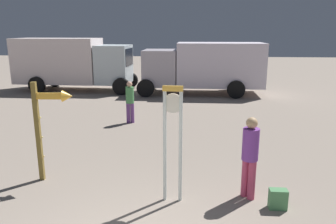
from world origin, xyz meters
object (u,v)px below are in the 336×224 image
(arrow_sign, at_px, (49,116))
(person_distant, at_px, (130,100))
(box_truck_near, at_px, (72,62))
(box_truck_far, at_px, (205,66))
(person_near_clock, at_px, (250,154))
(standing_clock, at_px, (173,134))
(backpack, at_px, (278,199))

(arrow_sign, bearing_deg, person_distant, 80.54)
(box_truck_near, height_order, box_truck_far, box_truck_near)
(person_near_clock, bearing_deg, box_truck_near, 124.05)
(standing_clock, xyz_separation_m, arrow_sign, (-2.75, 0.71, 0.11))
(standing_clock, bearing_deg, person_near_clock, 8.43)
(backpack, bearing_deg, person_distant, 124.59)
(backpack, bearing_deg, person_near_clock, 142.07)
(box_truck_near, bearing_deg, person_near_clock, -55.95)
(person_near_clock, distance_m, backpack, 0.99)
(person_near_clock, relative_size, box_truck_far, 0.26)
(standing_clock, distance_m, box_truck_far, 11.73)
(person_near_clock, bearing_deg, box_truck_far, 92.93)
(arrow_sign, height_order, box_truck_far, box_truck_far)
(person_near_clock, height_order, box_truck_far, box_truck_far)
(backpack, xyz_separation_m, box_truck_near, (-8.54, 12.28, 1.41))
(backpack, xyz_separation_m, person_distant, (-3.96, 5.75, 0.67))
(arrow_sign, xyz_separation_m, backpack, (4.78, -0.88, -1.30))
(standing_clock, xyz_separation_m, box_truck_far, (0.93, 11.69, 0.11))
(backpack, distance_m, box_truck_near, 15.03)
(standing_clock, bearing_deg, backpack, -4.75)
(arrow_sign, bearing_deg, box_truck_near, 108.26)
(person_distant, height_order, box_truck_near, box_truck_near)
(standing_clock, bearing_deg, person_distant, 109.17)
(person_distant, bearing_deg, person_near_clock, -57.14)
(standing_clock, relative_size, box_truck_near, 0.35)
(arrow_sign, relative_size, backpack, 5.72)
(arrow_sign, distance_m, person_near_clock, 4.33)
(backpack, distance_m, person_distant, 7.01)
(arrow_sign, height_order, person_distant, arrow_sign)
(arrow_sign, xyz_separation_m, box_truck_near, (-3.76, 11.41, 0.11))
(backpack, xyz_separation_m, box_truck_far, (-1.09, 11.86, 1.31))
(arrow_sign, distance_m, person_distant, 4.98)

